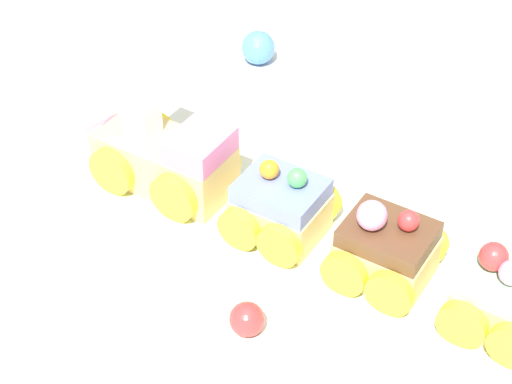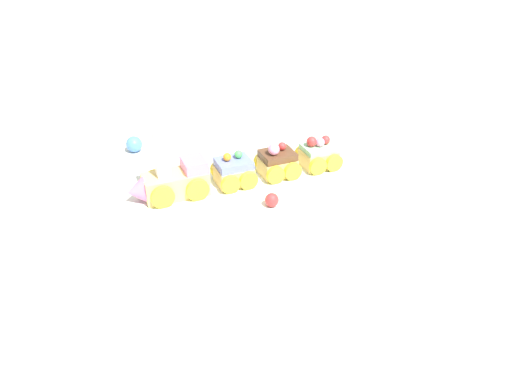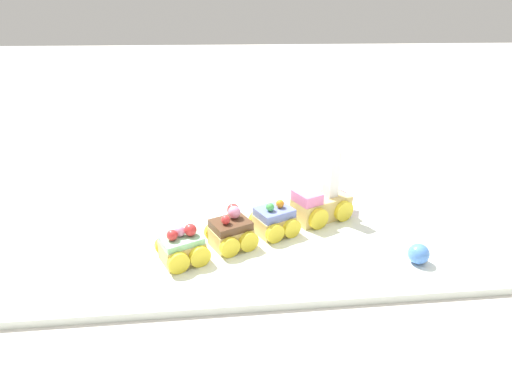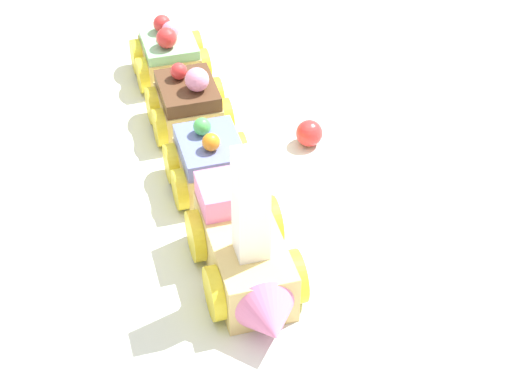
# 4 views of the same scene
# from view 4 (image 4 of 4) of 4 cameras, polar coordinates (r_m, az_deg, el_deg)

# --- Properties ---
(ground_plane) EXTENTS (10.00, 10.00, 0.00)m
(ground_plane) POSITION_cam_4_polar(r_m,az_deg,el_deg) (0.73, 0.89, 0.74)
(ground_plane) COLOR beige
(display_board) EXTENTS (0.77, 0.47, 0.01)m
(display_board) POSITION_cam_4_polar(r_m,az_deg,el_deg) (0.72, 0.90, 1.11)
(display_board) COLOR silver
(display_board) RESTS_ON ground_plane
(cake_train_locomotive) EXTENTS (0.14, 0.11, 0.13)m
(cake_train_locomotive) POSITION_cam_4_polar(r_m,az_deg,el_deg) (0.60, -0.58, -4.15)
(cake_train_locomotive) COLOR #E5C675
(cake_train_locomotive) RESTS_ON display_board
(cake_car_blueberry) EXTENTS (0.09, 0.09, 0.06)m
(cake_car_blueberry) POSITION_cam_4_polar(r_m,az_deg,el_deg) (0.69, -3.04, 1.86)
(cake_car_blueberry) COLOR #E5C675
(cake_car_blueberry) RESTS_ON display_board
(cake_car_chocolate) EXTENTS (0.09, 0.09, 0.07)m
(cake_car_chocolate) POSITION_cam_4_polar(r_m,az_deg,el_deg) (0.76, -4.50, 5.79)
(cake_car_chocolate) COLOR #E5C675
(cake_car_chocolate) RESTS_ON display_board
(cake_car_mint) EXTENTS (0.09, 0.09, 0.06)m
(cake_car_mint) POSITION_cam_4_polar(r_m,az_deg,el_deg) (0.83, -5.78, 9.00)
(cake_car_mint) COLOR #E5C675
(cake_car_mint) RESTS_ON display_board
(gumball_red) EXTENTS (0.02, 0.02, 0.02)m
(gumball_red) POSITION_cam_4_polar(r_m,az_deg,el_deg) (0.74, 3.57, 3.93)
(gumball_red) COLOR red
(gumball_red) RESTS_ON display_board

